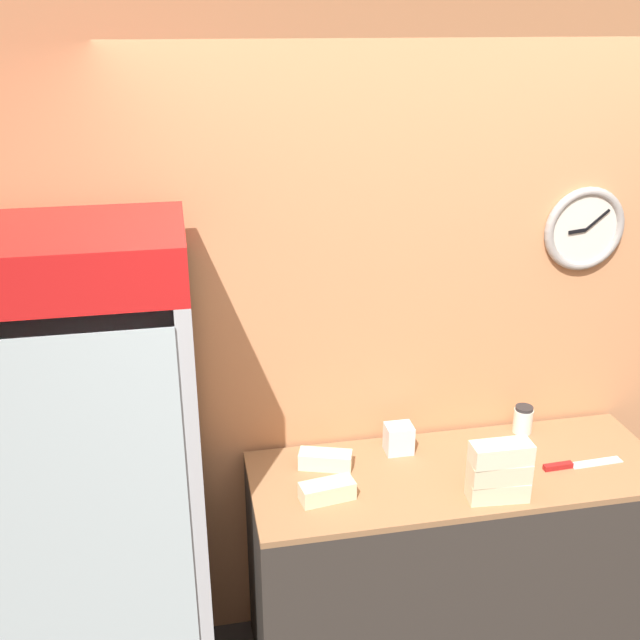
# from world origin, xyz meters

# --- Properties ---
(wall_back) EXTENTS (5.20, 0.09, 2.70)m
(wall_back) POSITION_xyz_m (0.00, 1.18, 1.35)
(wall_back) COLOR tan
(wall_back) RESTS_ON ground_plane
(prep_counter) EXTENTS (1.65, 0.58, 0.92)m
(prep_counter) POSITION_xyz_m (0.00, 0.84, 0.46)
(prep_counter) COLOR #332D28
(prep_counter) RESTS_ON ground_plane
(beverage_cooler) EXTENTS (0.73, 0.64, 1.98)m
(beverage_cooler) POSITION_xyz_m (-1.36, 0.86, 1.08)
(beverage_cooler) COLOR #B2B7BC
(beverage_cooler) RESTS_ON ground_plane
(sandwich_stack_bottom) EXTENTS (0.23, 0.11, 0.08)m
(sandwich_stack_bottom) POSITION_xyz_m (0.07, 0.64, 0.95)
(sandwich_stack_bottom) COLOR beige
(sandwich_stack_bottom) RESTS_ON prep_counter
(sandwich_stack_middle) EXTENTS (0.23, 0.10, 0.08)m
(sandwich_stack_middle) POSITION_xyz_m (0.07, 0.64, 1.03)
(sandwich_stack_middle) COLOR beige
(sandwich_stack_middle) RESTS_ON sandwich_stack_bottom
(sandwich_stack_top) EXTENTS (0.22, 0.09, 0.08)m
(sandwich_stack_top) POSITION_xyz_m (0.07, 0.64, 1.11)
(sandwich_stack_top) COLOR beige
(sandwich_stack_top) RESTS_ON sandwich_stack_middle
(sandwich_flat_left) EXTENTS (0.21, 0.11, 0.07)m
(sandwich_flat_left) POSITION_xyz_m (-0.55, 0.75, 0.95)
(sandwich_flat_left) COLOR beige
(sandwich_flat_left) RESTS_ON prep_counter
(sandwich_flat_right) EXTENTS (0.22, 0.14, 0.07)m
(sandwich_flat_right) POSITION_xyz_m (-0.52, 0.96, 0.95)
(sandwich_flat_right) COLOR beige
(sandwich_flat_right) RESTS_ON prep_counter
(chefs_knife) EXTENTS (0.34, 0.05, 0.02)m
(chefs_knife) POSITION_xyz_m (0.44, 0.78, 0.92)
(chefs_knife) COLOR silver
(chefs_knife) RESTS_ON prep_counter
(condiment_jar) EXTENTS (0.08, 0.08, 0.12)m
(condiment_jar) POSITION_xyz_m (0.37, 1.07, 0.97)
(condiment_jar) COLOR silver
(condiment_jar) RESTS_ON prep_counter
(napkin_dispenser) EXTENTS (0.11, 0.09, 0.12)m
(napkin_dispenser) POSITION_xyz_m (-0.20, 1.02, 0.98)
(napkin_dispenser) COLOR silver
(napkin_dispenser) RESTS_ON prep_counter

